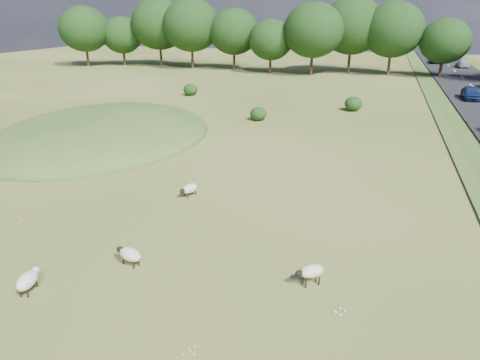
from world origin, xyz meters
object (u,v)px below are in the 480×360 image
Objects in this scene: car_0 at (436,59)px; car_5 at (471,93)px; car_7 at (463,63)px; sheep_0 at (129,254)px; sheep_1 at (189,189)px; sheep_3 at (311,272)px; sheep_2 at (28,280)px.

car_0 is 1.17× the size of car_5.
sheep_0 is at bearing 73.29° from car_7.
car_5 is (18.73, 33.70, 0.53)m from sheep_1.
sheep_3 is 0.24× the size of car_7.
sheep_3 is 0.26× the size of car_5.
sheep_0 is 6.94m from sheep_3.
car_5 is at bearing 83.37° from car_7.
car_0 is 1.07× the size of car_7.
sheep_1 is 9.63m from sheep_2.
sheep_3 is 41.31m from car_5.
sheep_2 is 47.83m from car_5.
sheep_3 is at bearing 78.23° from car_7.
car_7 is (15.09, 72.41, 0.35)m from sheep_3.
sheep_0 is at bearing -57.08° from sheep_2.
car_7 reaches higher than sheep_0.
car_0 is at bearing -55.75° from car_7.
car_5 is 32.90m from car_7.
sheep_2 is at bearing 72.13° from car_7.
sheep_1 is 1.12× the size of sheep_3.
sheep_2 reaches higher than sheep_1.
sheep_3 reaches higher than sheep_0.
sheep_2 is 0.27× the size of car_0.
car_5 is (11.29, 39.73, 0.40)m from sheep_3.
car_5 reaches higher than car_0.
sheep_3 is (9.36, 3.41, 0.10)m from sheep_2.
car_5 is (20.65, 43.14, 0.50)m from sheep_2.
car_5 reaches higher than sheep_1.
sheep_0 is 0.26× the size of car_0.
car_0 reaches higher than sheep_1.
car_5 is at bearing -97.90° from sheep_0.
sheep_0 is 76.45m from car_7.
car_0 is (18.73, 71.96, 0.50)m from sheep_1.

